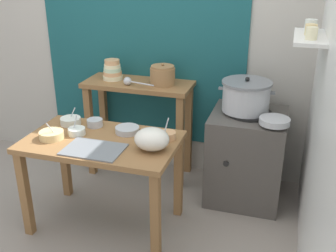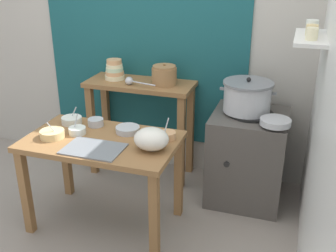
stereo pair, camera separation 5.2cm
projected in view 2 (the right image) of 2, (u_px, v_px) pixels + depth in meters
name	position (u px, v px, depth m)	size (l,w,h in m)	color
ground_plane	(118.00, 223.00, 3.18)	(9.00, 9.00, 0.00)	gray
wall_back	(171.00, 32.00, 3.60)	(4.40, 0.12, 2.60)	#B2ADA3
wall_right	(333.00, 70.00, 2.44)	(0.30, 3.20, 2.60)	white
prep_table	(102.00, 153.00, 2.96)	(1.10, 0.66, 0.72)	olive
back_shelf_table	(141.00, 105.00, 3.67)	(0.96, 0.40, 0.90)	olive
stove_block	(247.00, 157.00, 3.39)	(0.60, 0.61, 0.78)	#4C4742
steamer_pot	(247.00, 96.00, 3.21)	(0.44, 0.40, 0.28)	#B7BABF
clay_pot	(164.00, 75.00, 3.48)	(0.22, 0.22, 0.19)	olive
bowl_stack_enamel	(115.00, 70.00, 3.64)	(0.18, 0.18, 0.18)	beige
ladle	(130.00, 81.00, 3.49)	(0.30, 0.10, 0.07)	#B7BABF
serving_tray	(94.00, 149.00, 2.76)	(0.40, 0.28, 0.01)	slate
plastic_bag	(151.00, 139.00, 2.73)	(0.24, 0.22, 0.15)	silver
wide_pan	(275.00, 122.00, 2.99)	(0.23, 0.23, 0.05)	#B7BABF
prep_bowl_0	(96.00, 122.00, 3.12)	(0.12, 0.12, 0.06)	#B7BABF
prep_bowl_1	(167.00, 135.00, 2.91)	(0.12, 0.12, 0.15)	tan
prep_bowl_2	(72.00, 120.00, 3.17)	(0.16, 0.16, 0.14)	silver
prep_bowl_3	(128.00, 129.00, 3.01)	(0.18, 0.18, 0.04)	#B7BABF
prep_bowl_4	(52.00, 134.00, 2.92)	(0.18, 0.18, 0.14)	#E5C684
prep_bowl_5	(77.00, 130.00, 2.99)	(0.13, 0.13, 0.15)	silver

